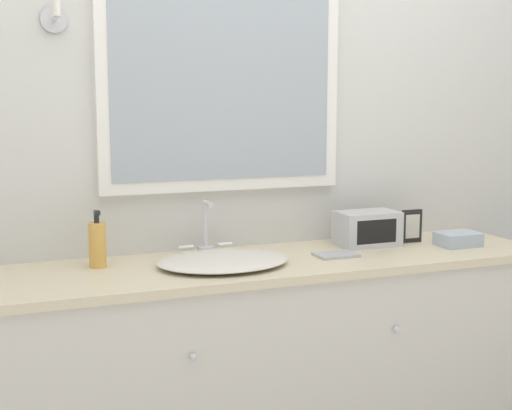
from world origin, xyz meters
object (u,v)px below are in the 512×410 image
object	(u,v)px
picture_frame	(412,226)
soap_bottle	(97,244)
appliance_box	(367,229)
sink_basin	(222,260)

from	to	relation	value
picture_frame	soap_bottle	bearing A→B (deg)	178.76
appliance_box	picture_frame	world-z (taller)	appliance_box
sink_basin	appliance_box	world-z (taller)	sink_basin
sink_basin	soap_bottle	size ratio (longest dim) A/B	2.33
sink_basin	appliance_box	size ratio (longest dim) A/B	1.92
appliance_box	soap_bottle	bearing A→B (deg)	179.17
soap_bottle	appliance_box	distance (m)	1.04
soap_bottle	picture_frame	size ratio (longest dim) A/B	1.49
soap_bottle	picture_frame	bearing A→B (deg)	-1.24
sink_basin	picture_frame	world-z (taller)	sink_basin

